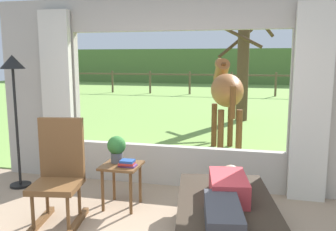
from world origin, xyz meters
The scene contains 15 objects.
back_wall_with_window centered at (0.00, 2.26, 1.25)m, with size 5.20×0.12×2.55m.
curtain_panel_left centered at (-1.69, 2.12, 1.20)m, with size 0.44×0.10×2.40m, color beige.
curtain_panel_right centered at (1.69, 2.12, 1.20)m, with size 0.44×0.10×2.40m, color beige.
outdoor_pasture_lawn centered at (0.00, 13.16, 0.01)m, with size 36.00×21.68×0.02m, color #759E47.
distant_hill_ridge centered at (0.00, 23.00, 1.20)m, with size 36.00×2.00×2.40m, color #547439.
recliner_sofa centered at (0.81, 0.75, 0.22)m, with size 1.17×1.83×0.42m.
reclining_person centered at (0.81, 0.70, 0.52)m, with size 0.43×1.43×0.22m.
rocking_chair centered at (-0.96, 0.86, 0.55)m, with size 0.57×0.75×1.12m.
side_table centered at (-0.46, 1.38, 0.43)m, with size 0.44×0.44×0.52m.
potted_plant centered at (-0.54, 1.44, 0.70)m, with size 0.22×0.22×0.32m.
book_stack centered at (-0.37, 1.32, 0.56)m, with size 0.20×0.16×0.07m.
floor_lamp_left centered at (-2.07, 1.70, 1.44)m, with size 0.32×0.32×1.79m.
horse centered at (0.52, 4.23, 1.16)m, with size 0.84×1.82×1.73m.
pasture_tree centered at (0.71, 7.68, 1.45)m, with size 1.53×1.51×3.35m.
pasture_fence_line centered at (0.00, 14.58, 0.74)m, with size 16.10×0.10×1.10m.
Camera 1 is at (1.01, -2.38, 1.74)m, focal length 37.93 mm.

